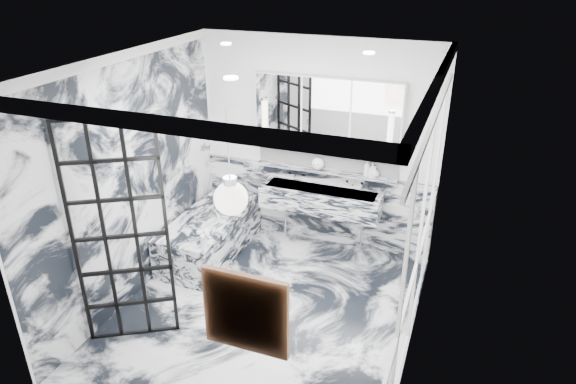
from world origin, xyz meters
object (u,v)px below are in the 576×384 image
at_px(crittall_door, 121,237).
at_px(bathtub, 210,235).
at_px(mirror_cabinet, 327,116).
at_px(trough_sink, 321,199).

xyz_separation_m(crittall_door, bathtub, (-0.01, 1.72, -0.92)).
distance_m(crittall_door, mirror_cabinet, 2.94).
xyz_separation_m(mirror_cabinet, bathtub, (-1.32, -0.83, -1.54)).
bearing_deg(bathtub, crittall_door, -89.56).
bearing_deg(crittall_door, bathtub, 59.73).
distance_m(trough_sink, mirror_cabinet, 1.10).
bearing_deg(mirror_cabinet, crittall_door, -117.22).
bearing_deg(crittall_door, mirror_cabinet, 32.07).
bearing_deg(trough_sink, mirror_cabinet, 90.00).
relative_size(crittall_door, bathtub, 1.44).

